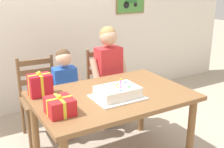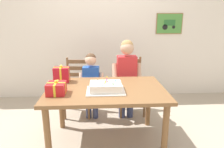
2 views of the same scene
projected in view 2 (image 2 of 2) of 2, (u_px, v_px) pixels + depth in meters
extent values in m
plane|color=tan|center=(106.00, 141.00, 2.68)|extent=(20.00, 20.00, 0.00)
cube|color=silver|center=(103.00, 31.00, 3.94)|extent=(6.40, 0.08, 2.60)
cube|color=olive|center=(169.00, 24.00, 3.93)|extent=(0.51, 0.02, 0.39)
cube|color=#4C8E3D|center=(169.00, 24.00, 3.92)|extent=(0.48, 0.01, 0.36)
cube|color=#28662D|center=(170.00, 23.00, 3.91)|extent=(0.22, 0.01, 0.11)
cylinder|color=black|center=(165.00, 27.00, 3.92)|extent=(0.10, 0.01, 0.10)
cylinder|color=black|center=(174.00, 27.00, 3.93)|extent=(0.06, 0.01, 0.06)
cube|color=brown|center=(106.00, 90.00, 2.49)|extent=(1.42, 0.96, 0.04)
cylinder|color=brown|center=(48.00, 137.00, 2.17)|extent=(0.07, 0.07, 0.70)
cylinder|color=brown|center=(165.00, 133.00, 2.24)|extent=(0.07, 0.07, 0.70)
cylinder|color=brown|center=(61.00, 105.00, 2.94)|extent=(0.07, 0.07, 0.70)
cylinder|color=brown|center=(148.00, 103.00, 3.01)|extent=(0.07, 0.07, 0.70)
cube|color=white|center=(106.00, 91.00, 2.38)|extent=(0.44, 0.34, 0.01)
cube|color=white|center=(106.00, 87.00, 2.37)|extent=(0.36, 0.26, 0.09)
cylinder|color=#E04C9E|center=(107.00, 81.00, 2.32)|extent=(0.01, 0.01, 0.07)
sphere|color=yellow|center=(107.00, 77.00, 2.31)|extent=(0.02, 0.02, 0.02)
sphere|color=green|center=(113.00, 84.00, 2.30)|extent=(0.02, 0.02, 0.02)
sphere|color=red|center=(98.00, 80.00, 2.44)|extent=(0.01, 0.01, 0.01)
sphere|color=blue|center=(116.00, 81.00, 2.41)|extent=(0.02, 0.02, 0.02)
sphere|color=yellow|center=(105.00, 83.00, 2.33)|extent=(0.02, 0.02, 0.02)
sphere|color=orange|center=(107.00, 81.00, 2.39)|extent=(0.01, 0.01, 0.01)
sphere|color=blue|center=(103.00, 85.00, 2.26)|extent=(0.02, 0.02, 0.02)
sphere|color=orange|center=(105.00, 81.00, 2.41)|extent=(0.02, 0.02, 0.02)
sphere|color=yellow|center=(105.00, 82.00, 2.37)|extent=(0.02, 0.02, 0.02)
cube|color=red|center=(56.00, 88.00, 2.29)|extent=(0.20, 0.21, 0.13)
cube|color=yellow|center=(56.00, 88.00, 2.29)|extent=(0.21, 0.02, 0.14)
cube|color=yellow|center=(56.00, 88.00, 2.29)|extent=(0.02, 0.22, 0.14)
sphere|color=yellow|center=(56.00, 82.00, 2.27)|extent=(0.04, 0.04, 0.04)
cube|color=red|center=(62.00, 75.00, 2.71)|extent=(0.20, 0.14, 0.20)
cube|color=yellow|center=(62.00, 75.00, 2.71)|extent=(0.20, 0.02, 0.20)
cube|color=yellow|center=(62.00, 75.00, 2.71)|extent=(0.02, 0.15, 0.20)
sphere|color=yellow|center=(61.00, 66.00, 2.68)|extent=(0.04, 0.04, 0.04)
cube|color=brown|center=(78.00, 88.00, 3.33)|extent=(0.44, 0.44, 0.04)
cylinder|color=brown|center=(89.00, 107.00, 3.21)|extent=(0.04, 0.04, 0.43)
cylinder|color=brown|center=(64.00, 107.00, 3.21)|extent=(0.04, 0.04, 0.43)
cylinder|color=brown|center=(91.00, 97.00, 3.58)|extent=(0.04, 0.04, 0.43)
cylinder|color=brown|center=(69.00, 97.00, 3.58)|extent=(0.04, 0.04, 0.43)
cylinder|color=brown|center=(90.00, 71.00, 3.45)|extent=(0.04, 0.04, 0.45)
cylinder|color=brown|center=(68.00, 71.00, 3.45)|extent=(0.04, 0.04, 0.45)
cube|color=brown|center=(79.00, 75.00, 3.46)|extent=(0.36, 0.05, 0.06)
cube|color=brown|center=(79.00, 68.00, 3.43)|extent=(0.36, 0.05, 0.06)
cube|color=brown|center=(79.00, 62.00, 3.40)|extent=(0.36, 0.05, 0.06)
cube|color=brown|center=(131.00, 87.00, 3.38)|extent=(0.44, 0.44, 0.04)
cylinder|color=brown|center=(144.00, 105.00, 3.28)|extent=(0.04, 0.04, 0.43)
cylinder|color=brown|center=(121.00, 106.00, 3.24)|extent=(0.04, 0.04, 0.43)
cylinder|color=brown|center=(139.00, 96.00, 3.64)|extent=(0.04, 0.04, 0.43)
cylinder|color=brown|center=(118.00, 97.00, 3.60)|extent=(0.04, 0.04, 0.43)
cylinder|color=brown|center=(140.00, 70.00, 3.51)|extent=(0.04, 0.04, 0.45)
cylinder|color=brown|center=(118.00, 70.00, 3.47)|extent=(0.04, 0.04, 0.45)
cube|color=brown|center=(129.00, 74.00, 3.51)|extent=(0.36, 0.04, 0.06)
cube|color=brown|center=(129.00, 67.00, 3.48)|extent=(0.36, 0.04, 0.06)
cube|color=brown|center=(129.00, 61.00, 3.45)|extent=(0.36, 0.04, 0.06)
cylinder|color=#38426B|center=(130.00, 103.00, 3.28)|extent=(0.10, 0.10, 0.47)
cylinder|color=#38426B|center=(122.00, 104.00, 3.28)|extent=(0.10, 0.10, 0.47)
cube|color=red|center=(127.00, 73.00, 3.14)|extent=(0.29, 0.18, 0.54)
cylinder|color=tan|center=(139.00, 75.00, 3.13)|extent=(0.08, 0.22, 0.36)
cylinder|color=tan|center=(115.00, 75.00, 3.10)|extent=(0.08, 0.22, 0.36)
sphere|color=tan|center=(127.00, 48.00, 3.04)|extent=(0.20, 0.20, 0.20)
sphere|color=#A87F4C|center=(127.00, 46.00, 3.04)|extent=(0.19, 0.19, 0.19)
cylinder|color=#38426B|center=(95.00, 106.00, 3.26)|extent=(0.08, 0.08, 0.39)
cylinder|color=#38426B|center=(89.00, 106.00, 3.26)|extent=(0.08, 0.08, 0.39)
cube|color=blue|center=(91.00, 81.00, 3.15)|extent=(0.25, 0.17, 0.45)
cylinder|color=#E0B293|center=(101.00, 83.00, 3.12)|extent=(0.08, 0.19, 0.30)
cylinder|color=#E0B293|center=(81.00, 83.00, 3.12)|extent=(0.08, 0.19, 0.30)
sphere|color=#E0B293|center=(91.00, 60.00, 3.06)|extent=(0.17, 0.17, 0.17)
sphere|color=brown|center=(91.00, 58.00, 3.06)|extent=(0.16, 0.16, 0.16)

